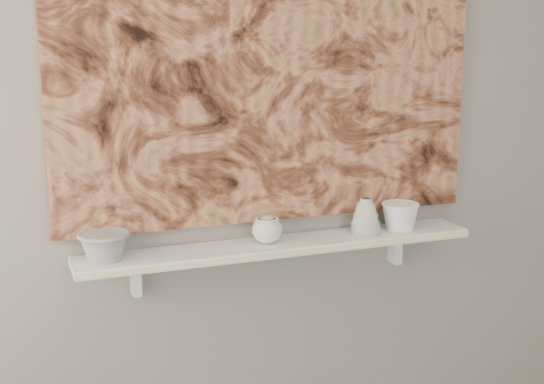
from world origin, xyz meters
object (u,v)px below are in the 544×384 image
bowl_grey (104,246)px  bell_vessel (366,216)px  painting (272,61)px  cup_cream (267,230)px  bowl_white (400,216)px  shelf (280,246)px

bowl_grey → bell_vessel: bearing=0.0°
painting → cup_cream: painting is taller
painting → bowl_white: size_ratio=10.91×
painting → bell_vessel: painting is taller
cup_cream → bowl_white: bearing=0.0°
bowl_grey → bowl_white: size_ratio=1.20×
painting → bowl_grey: size_ratio=9.10×
cup_cream → bell_vessel: (0.38, 0.00, 0.02)m
bell_vessel → bowl_white: bearing=0.0°
shelf → cup_cream: size_ratio=13.71×
painting → cup_cream: (-0.05, -0.08, -0.56)m
cup_cream → bowl_white: bowl_white is taller
shelf → bowl_grey: bearing=180.0°
bell_vessel → bowl_white: bell_vessel is taller
cup_cream → bell_vessel: bell_vessel is taller
painting → bell_vessel: (0.33, -0.08, -0.55)m
cup_cream → bowl_white: size_ratio=0.74×
bowl_grey → cup_cream: 0.55m
painting → bowl_white: (0.47, -0.08, -0.56)m
shelf → cup_cream: 0.08m
shelf → painting: 0.63m
bowl_white → cup_cream: bearing=180.0°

